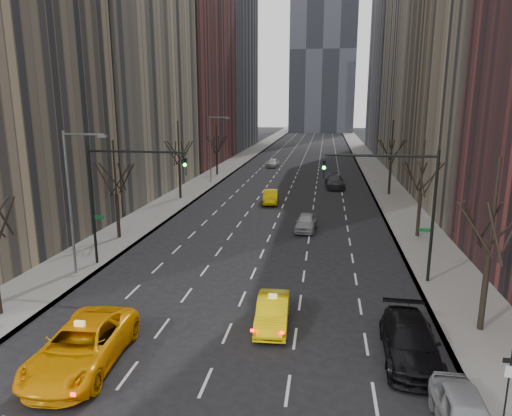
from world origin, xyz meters
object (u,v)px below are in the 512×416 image
at_px(parked_sedan_silver, 465,416).
at_px(silver_sedan_ahead, 306,222).
at_px(taxi_suv, 82,346).
at_px(taxi_sedan, 273,312).
at_px(parked_suv_black, 410,341).

bearing_deg(parked_sedan_silver, silver_sedan_ahead, 104.21).
bearing_deg(taxi_suv, taxi_sedan, 28.91).
distance_m(taxi_sedan, parked_suv_black, 6.51).
bearing_deg(taxi_suv, parked_sedan_silver, -11.23).
relative_size(taxi_suv, parked_suv_black, 1.17).
bearing_deg(taxi_suv, parked_suv_black, 7.33).
xyz_separation_m(taxi_sedan, parked_suv_black, (6.16, -2.10, 0.09)).
distance_m(taxi_suv, taxi_sedan, 8.81).
distance_m(parked_suv_black, parked_sedan_silver, 4.68).
bearing_deg(taxi_sedan, parked_suv_black, -21.49).
xyz_separation_m(taxi_sedan, parked_sedan_silver, (7.14, -6.68, 0.00)).
distance_m(taxi_sedan, parked_sedan_silver, 9.78).
height_order(taxi_suv, parked_sedan_silver, taxi_suv).
bearing_deg(parked_suv_black, parked_sedan_silver, -76.10).
relative_size(taxi_sedan, parked_suv_black, 0.79).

